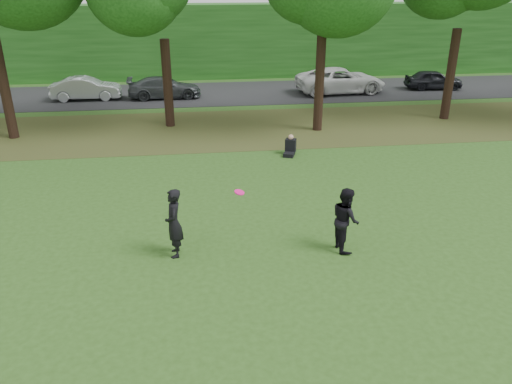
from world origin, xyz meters
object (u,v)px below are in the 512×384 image
at_px(player_left, 174,223).
at_px(frisbee, 239,192).
at_px(seated_person, 290,147).
at_px(player_right, 346,219).

distance_m(player_left, frisbee, 1.87).
bearing_deg(seated_person, player_left, -99.26).
bearing_deg(player_left, seated_person, 146.21).
bearing_deg(player_left, player_right, 84.06).
relative_size(player_right, frisbee, 5.00).
distance_m(frisbee, seated_person, 7.91).
height_order(player_right, seated_person, player_right).
height_order(player_left, player_right, player_left).
bearing_deg(player_right, seated_person, -3.75).
xyz_separation_m(player_left, seated_person, (4.51, 7.57, -0.62)).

